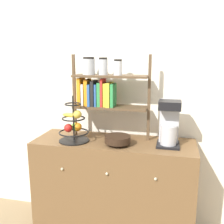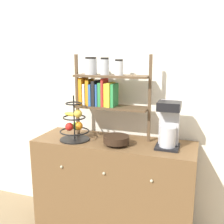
% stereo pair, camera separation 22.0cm
% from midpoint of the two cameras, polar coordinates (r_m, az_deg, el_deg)
% --- Properties ---
extents(wall_back, '(7.00, 0.05, 2.60)m').
position_cam_midpoint_polar(wall_back, '(2.43, -0.71, 5.27)').
color(wall_back, silver).
rests_on(wall_back, ground_plane).
extents(sideboard, '(1.38, 0.48, 0.87)m').
position_cam_midpoint_polar(sideboard, '(2.44, -2.32, -16.17)').
color(sideboard, brown).
rests_on(sideboard, ground_plane).
extents(coffee_maker, '(0.18, 0.20, 0.37)m').
position_cam_midpoint_polar(coffee_maker, '(2.14, 9.48, -2.45)').
color(coffee_maker, black).
rests_on(coffee_maker, sideboard).
extents(fruit_stand, '(0.26, 0.26, 0.39)m').
position_cam_midpoint_polar(fruit_stand, '(2.27, -11.06, -3.10)').
color(fruit_stand, black).
rests_on(fruit_stand, sideboard).
extents(wooden_bowl, '(0.21, 0.21, 0.08)m').
position_cam_midpoint_polar(wooden_bowl, '(2.15, -1.72, -6.08)').
color(wooden_bowl, black).
rests_on(wooden_bowl, sideboard).
extents(shelf_hutch, '(0.69, 0.20, 0.73)m').
position_cam_midpoint_polar(shelf_hutch, '(2.29, -5.09, 5.19)').
color(shelf_hutch, brown).
rests_on(shelf_hutch, sideboard).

